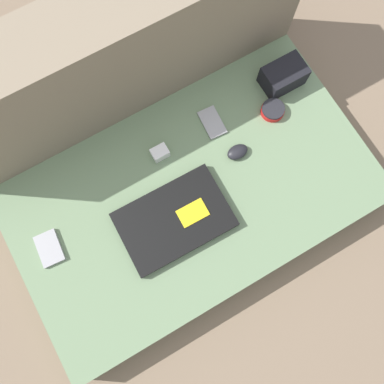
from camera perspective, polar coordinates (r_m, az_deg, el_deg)
ground_plane at (r=1.32m, az=-0.00°, el=-1.41°), size 8.00×8.00×0.00m
couch_seat at (r=1.26m, az=-0.00°, el=-0.84°), size 1.16×0.67×0.13m
couch_backrest at (r=1.24m, az=-10.61°, el=18.44°), size 1.16×0.20×0.51m
laptop at (r=1.17m, az=-2.71°, el=-4.23°), size 0.35×0.23×0.03m
computer_mouse at (r=1.23m, az=6.95°, el=6.08°), size 0.07×0.05×0.03m
speaker_puck at (r=1.30m, az=12.21°, el=12.10°), size 0.08×0.08×0.03m
phone_silver at (r=1.27m, az=3.08°, el=10.53°), size 0.07×0.11×0.01m
phone_black at (r=1.25m, az=-20.89°, el=-8.03°), size 0.08×0.11×0.01m
camera_pouch at (r=1.34m, az=13.74°, el=16.80°), size 0.14×0.10×0.08m
charger_brick at (r=1.22m, az=-4.90°, el=5.97°), size 0.05×0.04×0.04m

